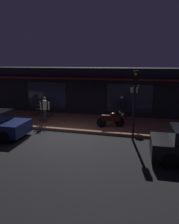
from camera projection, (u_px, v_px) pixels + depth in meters
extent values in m
plane|color=black|center=(62.00, 138.00, 11.73)|extent=(60.00, 60.00, 0.00)
cube|color=brown|center=(78.00, 122.00, 14.54)|extent=(18.00, 4.00, 0.15)
cube|color=black|center=(91.00, 90.00, 17.36)|extent=(18.00, 2.80, 3.60)
cube|color=#262838|center=(47.00, 95.00, 16.87)|extent=(3.20, 0.04, 2.00)
cube|color=#262838|center=(129.00, 98.00, 15.32)|extent=(3.20, 0.04, 2.00)
cube|color=#591919|center=(85.00, 79.00, 15.57)|extent=(16.20, 0.50, 0.12)
cylinder|color=black|center=(102.00, 122.00, 13.04)|extent=(0.61, 0.31, 0.60)
cylinder|color=black|center=(120.00, 122.00, 13.12)|extent=(0.61, 0.31, 0.60)
cube|color=black|center=(111.00, 118.00, 13.02)|extent=(1.13, 0.62, 0.36)
ellipsoid|color=black|center=(113.00, 115.00, 12.98)|extent=(0.49, 0.37, 0.20)
sphere|color=#F9EDB7|center=(123.00, 114.00, 13.02)|extent=(0.18, 0.18, 0.18)
cylinder|color=gray|center=(119.00, 112.00, 12.97)|extent=(0.20, 0.53, 0.03)
torus|color=black|center=(35.00, 112.00, 15.78)|extent=(0.66, 0.09, 0.66)
torus|color=black|center=(48.00, 112.00, 15.61)|extent=(0.66, 0.09, 0.66)
cube|color=#B78C2D|center=(42.00, 109.00, 15.64)|extent=(0.90, 0.11, 0.06)
cube|color=brown|center=(38.00, 105.00, 15.63)|extent=(0.21, 0.10, 0.06)
cylinder|color=#B78C2D|center=(47.00, 104.00, 15.50)|extent=(0.06, 0.42, 0.02)
cube|color=#28232D|center=(45.00, 116.00, 14.19)|extent=(0.29, 0.34, 0.85)
cube|color=#B2AD9E|center=(45.00, 105.00, 14.03)|extent=(0.35, 0.44, 0.58)
sphere|color=brown|center=(44.00, 99.00, 13.93)|extent=(0.22, 0.22, 0.22)
cylinder|color=#B2AD9E|center=(49.00, 106.00, 14.08)|extent=(0.12, 0.12, 0.52)
cylinder|color=#B2AD9E|center=(41.00, 106.00, 14.00)|extent=(0.12, 0.12, 0.52)
cube|color=#28232D|center=(121.00, 114.00, 14.66)|extent=(0.27, 0.33, 0.85)
cube|color=black|center=(122.00, 104.00, 14.50)|extent=(0.32, 0.43, 0.58)
sphere|color=tan|center=(122.00, 97.00, 14.41)|extent=(0.22, 0.22, 0.22)
cylinder|color=black|center=(118.00, 105.00, 14.51)|extent=(0.11, 0.11, 0.52)
cylinder|color=black|center=(126.00, 105.00, 14.53)|extent=(0.11, 0.11, 0.52)
cylinder|color=#47474C|center=(133.00, 105.00, 13.62)|extent=(0.09, 0.09, 2.40)
cube|color=beige|center=(134.00, 90.00, 13.41)|extent=(0.44, 0.03, 0.30)
cylinder|color=black|center=(134.00, 106.00, 10.99)|extent=(0.12, 0.12, 3.60)
cube|color=black|center=(136.00, 78.00, 10.67)|extent=(0.24, 0.24, 0.70)
sphere|color=orange|center=(136.00, 74.00, 10.50)|extent=(0.16, 0.16, 0.16)
cylinder|color=black|center=(21.00, 128.00, 12.40)|extent=(0.64, 0.23, 0.64)
cylinder|color=black|center=(5.00, 137.00, 10.92)|extent=(0.64, 0.23, 0.64)
cylinder|color=black|center=(165.00, 145.00, 9.79)|extent=(0.65, 0.24, 0.64)
cylinder|color=black|center=(170.00, 160.00, 8.31)|extent=(0.65, 0.24, 0.64)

